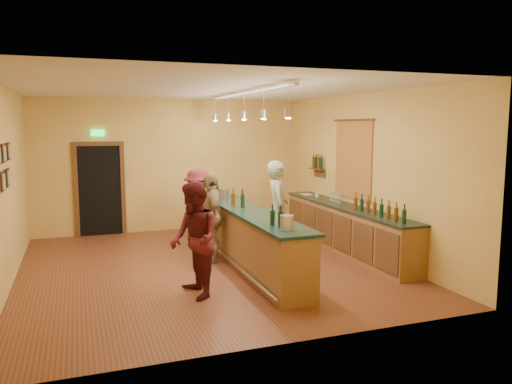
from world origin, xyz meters
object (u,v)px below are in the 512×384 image
object	(u,v)px
tasting_bar	(244,231)
bar_stool	(283,228)
customer_a	(194,240)
bartender	(278,208)
customer_b	(211,217)
back_counter	(346,227)
customer_c	(199,209)

from	to	relation	value
tasting_bar	bar_stool	world-z (taller)	tasting_bar
customer_a	bar_stool	world-z (taller)	customer_a
bartender	customer_a	xyz separation A→B (m)	(-2.12, -1.90, -0.06)
bartender	customer_b	distance (m)	1.38
customer_a	bar_stool	size ratio (longest dim) A/B	2.78
back_counter	customer_c	distance (m)	3.06
customer_a	customer_c	size ratio (longest dim) A/B	1.04
bartender	bar_stool	distance (m)	0.56
back_counter	tasting_bar	bearing A→B (deg)	-175.41
back_counter	customer_a	distance (m)	3.96
back_counter	bartender	world-z (taller)	bartender
bartender	back_counter	bearing A→B (deg)	-81.24
back_counter	tasting_bar	size ratio (longest dim) A/B	0.89
customer_a	customer_c	bearing A→B (deg)	159.83
bartender	customer_c	xyz separation A→B (m)	(-1.37, 0.97, -0.10)
customer_a	customer_c	xyz separation A→B (m)	(0.75, 2.87, -0.03)
back_counter	bar_stool	bearing A→B (deg)	160.06
customer_a	bar_stool	bearing A→B (deg)	126.98
back_counter	bar_stool	world-z (taller)	back_counter
customer_b	back_counter	bearing A→B (deg)	87.83
bar_stool	customer_b	bearing A→B (deg)	-170.09
bartender	customer_a	size ratio (longest dim) A/B	1.07
tasting_bar	bar_stool	xyz separation A→B (m)	(1.04, 0.62, -0.12)
bartender	customer_c	size ratio (longest dim) A/B	1.12
back_counter	customer_b	xyz separation A→B (m)	(-2.81, 0.16, 0.37)
customer_b	customer_c	world-z (taller)	customer_b
back_counter	customer_b	bearing A→B (deg)	176.67
tasting_bar	bartender	bearing A→B (deg)	24.75
back_counter	customer_b	world-z (taller)	customer_b
customer_c	tasting_bar	bearing A→B (deg)	5.71
bartender	customer_b	xyz separation A→B (m)	(-1.37, -0.04, -0.09)
tasting_bar	customer_c	size ratio (longest dim) A/B	3.03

